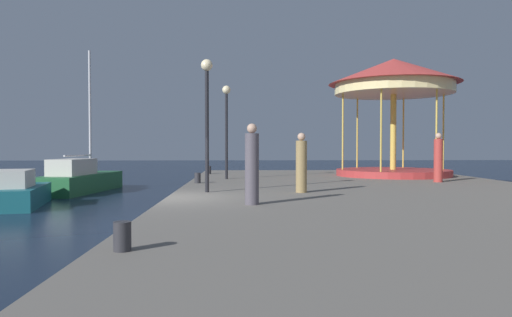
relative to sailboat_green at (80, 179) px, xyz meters
name	(u,v)px	position (x,y,z in m)	size (l,w,h in m)	color
ground_plane	(166,226)	(5.68, -9.78, -0.63)	(120.00, 120.00, 0.00)	#162338
quay_dock	(394,211)	(12.07, -9.78, -0.23)	(12.77, 29.22, 0.80)	slate
sailboat_green	(80,179)	(0.00, 0.00, 0.00)	(2.57, 6.01, 7.00)	#236638
motorboat_teal	(11,193)	(-0.64, -5.44, -0.12)	(2.93, 4.46, 1.37)	#19606B
carousel	(394,88)	(15.02, -0.51, 4.34)	(6.15, 6.15, 5.58)	#B23333
lamp_post_near_edge	(207,101)	(6.71, -8.32, 2.98)	(0.36, 0.36, 4.08)	black
lamp_post_mid_promenade	(226,115)	(7.12, -2.47, 2.94)	(0.36, 0.36, 4.02)	black
bollard_north	(198,178)	(6.09, -4.75, 0.37)	(0.24, 0.24, 0.40)	#2D2D33
bollard_south	(122,236)	(6.14, -16.47, 0.37)	(0.24, 0.24, 0.40)	#2D2D33
bollard_center	(209,170)	(6.10, 1.26, 0.37)	(0.24, 0.24, 0.40)	#2D2D33
person_mid_promenade	(301,165)	(9.60, -8.50, 1.02)	(0.34, 0.34, 1.83)	#937A4C
person_near_carousel	(252,166)	(8.02, -11.43, 1.10)	(0.34, 0.34, 1.97)	#514C56
person_by_the_water	(438,159)	(15.53, -4.49, 1.08)	(0.34, 0.34, 1.94)	#B23833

